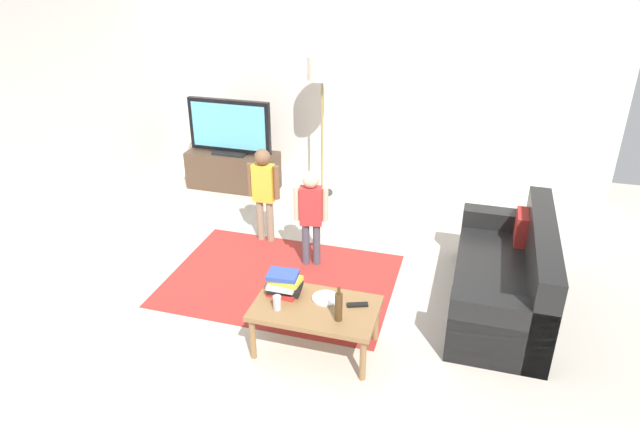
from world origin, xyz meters
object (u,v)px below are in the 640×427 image
object	(u,v)px
floor_lamp	(322,76)
bottle	(339,306)
couch	(510,281)
book_stack	(284,284)
plate	(326,298)
tv_remote	(357,305)
coffee_table	(316,311)
tv_stand	(233,171)
tv	(230,127)
child_center	(311,210)
soda_can	(277,303)
child_near_tv	(264,187)

from	to	relation	value
floor_lamp	bottle	size ratio (longest dim) A/B	5.98
bottle	couch	bearing A→B (deg)	41.72
book_stack	plate	bearing A→B (deg)	2.46
couch	book_stack	distance (m)	2.05
plate	book_stack	bearing A→B (deg)	-177.54
floor_lamp	tv_remote	world-z (taller)	floor_lamp
couch	coffee_table	bearing A→B (deg)	-145.68
plate	tv_stand	bearing A→B (deg)	126.73
tv_remote	plate	xyz separation A→B (m)	(-0.27, 0.02, -0.00)
tv	bottle	world-z (taller)	tv
child_center	floor_lamp	bearing A→B (deg)	102.53
tv_stand	child_center	distance (m)	2.26
tv	child_center	xyz separation A→B (m)	(1.57, -1.57, -0.23)
tv	floor_lamp	xyz separation A→B (m)	(1.18, 0.17, 0.70)
floor_lamp	bottle	distance (m)	3.45
child_center	tv	bearing A→B (deg)	135.09
tv	bottle	bearing A→B (deg)	-53.19
couch	child_center	distance (m)	1.99
tv_stand	child_center	size ratio (longest dim) A/B	1.17
plate	soda_can	bearing A→B (deg)	-144.00
tv	couch	size ratio (longest dim) A/B	0.61
tv_stand	tv_remote	size ratio (longest dim) A/B	7.06
book_stack	soda_can	bearing A→B (deg)	-85.22
child_center	plate	xyz separation A→B (m)	(0.48, -1.16, -0.19)
soda_can	plate	world-z (taller)	soda_can
tv	book_stack	bearing A→B (deg)	-58.18
soda_can	child_center	bearing A→B (deg)	96.09
soda_can	tv	bearing A→B (deg)	120.10
tv	coffee_table	size ratio (longest dim) A/B	1.10
tv_remote	book_stack	bearing A→B (deg)	158.79
floor_lamp	child_near_tv	xyz separation A→B (m)	(-0.25, -1.39, -0.90)
tv	book_stack	size ratio (longest dim) A/B	3.73
bottle	child_center	bearing A→B (deg)	114.88
tv_remote	soda_can	xyz separation A→B (m)	(-0.60, -0.22, 0.05)
floor_lamp	bottle	world-z (taller)	floor_lamp
bottle	floor_lamp	bearing A→B (deg)	108.26
tv	plate	xyz separation A→B (m)	(2.05, -2.73, -0.42)
book_stack	tv	bearing A→B (deg)	121.82
coffee_table	plate	world-z (taller)	plate
floor_lamp	soda_can	world-z (taller)	floor_lamp
tv	child_near_tv	distance (m)	1.55
tv	tv_remote	distance (m)	3.62
couch	child_center	size ratio (longest dim) A/B	1.75
couch	soda_can	xyz separation A→B (m)	(-1.79, -1.15, 0.19)
tv	tv_stand	bearing A→B (deg)	90.00
book_stack	tv_remote	bearing A→B (deg)	-0.46
tv	soda_can	size ratio (longest dim) A/B	9.17
floor_lamp	book_stack	bearing A→B (deg)	-79.94
child_center	soda_can	world-z (taller)	child_center
child_near_tv	book_stack	distance (m)	1.71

